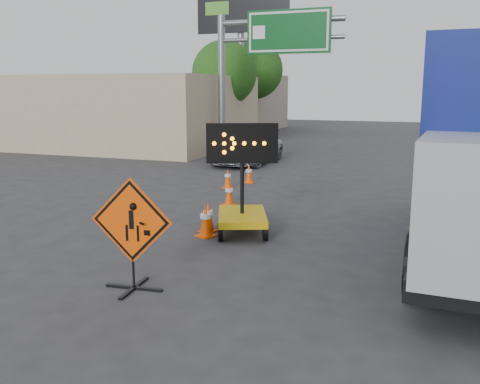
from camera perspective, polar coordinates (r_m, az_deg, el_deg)
The scene contains 15 objects.
ground at distance 8.55m, azimuth -8.23°, elevation -11.93°, with size 100.00×100.00×0.00m, color #2D2D30.
storefront_left_near at distance 32.29m, azimuth -13.04°, elevation 8.37°, with size 14.00×10.00×4.00m, color #C7B58F.
storefront_left_far at distance 45.02m, azimuth -4.12°, elevation 9.53°, with size 12.00×10.00×4.40m, color gray.
highway_gantry at distance 26.23m, azimuth 2.29°, elevation 14.81°, with size 6.18×0.38×6.90m.
billboard at distance 35.17m, azimuth 0.26°, elevation 17.57°, with size 6.10×0.54×9.85m.
tree_left_near at distance 31.22m, azimuth -1.67°, elevation 12.53°, with size 3.71×3.71×6.03m.
tree_left_far at distance 39.07m, azimuth 1.51°, elevation 12.86°, with size 4.10×4.10×6.66m.
construction_sign at distance 8.98m, azimuth -11.46°, elevation -4.15°, with size 1.43×1.02×1.90m.
arrow_board at distance 12.33m, azimuth 0.22°, elevation -1.81°, with size 1.68×2.07×2.55m.
pickup_truck at distance 24.03m, azimuth 0.73°, elevation 4.62°, with size 2.17×4.70×1.31m, color #ADB0B4.
cone_a at distance 12.14m, azimuth -3.70°, elevation -3.04°, with size 0.50×0.50×0.75m.
cone_b at distance 12.56m, azimuth -3.41°, elevation -2.64°, with size 0.45×0.45×0.72m.
cone_c at distance 15.41m, azimuth -1.16°, elevation -0.13°, with size 0.41×0.41×0.69m.
cone_d at distance 18.09m, azimuth -1.31°, elevation 1.50°, with size 0.37×0.37×0.67m.
cone_e at distance 19.05m, azimuth 0.96°, elevation 2.01°, with size 0.39×0.39×0.69m.
Camera 1 is at (3.88, -6.86, 3.31)m, focal length 40.00 mm.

